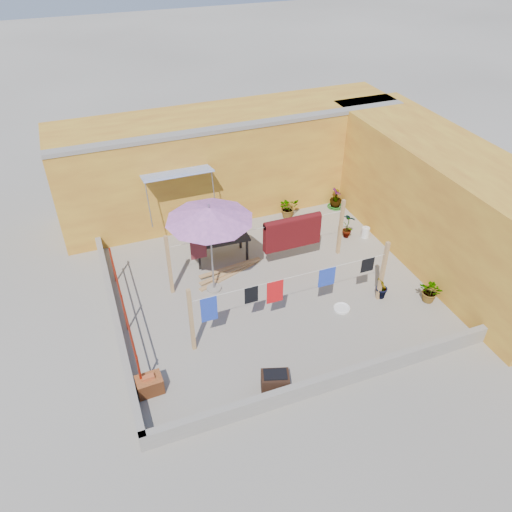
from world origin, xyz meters
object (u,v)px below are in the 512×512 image
at_px(brick_stack, 150,385).
at_px(plant_back_a, 288,207).
at_px(brazier, 275,382).
at_px(water_jug_a, 310,232).
at_px(patio_umbrella, 209,215).
at_px(outdoor_table, 220,239).
at_px(water_jug_b, 365,232).
at_px(white_basin, 342,308).
at_px(green_hose, 335,206).

distance_m(brick_stack, plant_back_a, 7.86).
distance_m(brazier, water_jug_a, 6.07).
relative_size(patio_umbrella, outdoor_table, 1.64).
bearing_deg(water_jug_b, patio_umbrella, -171.61).
height_order(patio_umbrella, white_basin, patio_umbrella).
distance_m(patio_umbrella, green_hose, 6.25).
xyz_separation_m(water_jug_a, green_hose, (1.59, 1.31, -0.13)).
relative_size(patio_umbrella, water_jug_a, 7.35).
height_order(outdoor_table, brazier, outdoor_table).
height_order(white_basin, water_jug_b, water_jug_b).
relative_size(brazier, water_jug_b, 1.81).
xyz_separation_m(patio_umbrella, water_jug_b, (5.13, 0.76, -2.20)).
height_order(brazier, green_hose, brazier).
relative_size(water_jug_a, water_jug_b, 0.97).
bearing_deg(outdoor_table, water_jug_b, -6.79).
bearing_deg(plant_back_a, water_jug_a, -82.73).
relative_size(outdoor_table, plant_back_a, 2.34).
bearing_deg(plant_back_a, brick_stack, -135.91).
relative_size(water_jug_a, plant_back_a, 0.52).
relative_size(patio_umbrella, brazier, 3.92).
bearing_deg(white_basin, patio_umbrella, 145.60).
bearing_deg(green_hose, brazier, -127.42).
relative_size(outdoor_table, brick_stack, 2.91).
distance_m(brazier, white_basin, 3.15).
distance_m(water_jug_b, green_hose, 1.95).
distance_m(patio_umbrella, outdoor_table, 2.21).
distance_m(patio_umbrella, brazier, 4.26).
height_order(brazier, plant_back_a, plant_back_a).
bearing_deg(plant_back_a, patio_umbrella, -141.33).
height_order(brazier, white_basin, brazier).
bearing_deg(green_hose, water_jug_b, -90.00).
height_order(water_jug_a, green_hose, water_jug_a).
bearing_deg(patio_umbrella, green_hose, 27.76).
bearing_deg(water_jug_b, plant_back_a, 132.12).
relative_size(brick_stack, water_jug_a, 1.54).
distance_m(outdoor_table, water_jug_a, 2.98).
relative_size(brick_stack, white_basin, 1.29).
distance_m(brick_stack, green_hose, 9.20).
relative_size(outdoor_table, brazier, 2.39).
bearing_deg(green_hose, plant_back_a, 180.00).
bearing_deg(outdoor_table, plant_back_a, 26.97).
xyz_separation_m(brick_stack, green_hose, (7.40, 5.46, -0.17)).
distance_m(patio_umbrella, white_basin, 4.15).
relative_size(patio_umbrella, water_jug_b, 7.10).
distance_m(green_hose, plant_back_a, 1.79).
bearing_deg(water_jug_a, green_hose, 39.40).
bearing_deg(white_basin, brick_stack, -170.83).
relative_size(white_basin, water_jug_a, 1.19).
height_order(water_jug_a, water_jug_b, water_jug_b).
distance_m(water_jug_a, plant_back_a, 1.33).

